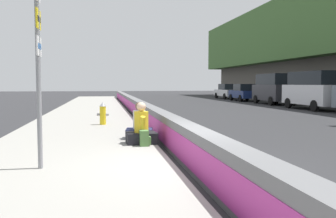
{
  "coord_description": "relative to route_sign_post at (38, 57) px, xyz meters",
  "views": [
    {
      "loc": [
        -7.11,
        1.84,
        1.75
      ],
      "look_at": [
        6.17,
        -0.49,
        0.82
      ],
      "focal_mm": 39.54,
      "sensor_mm": 36.0,
      "label": 1
    }
  ],
  "objects": [
    {
      "name": "parked_car_far",
      "position": [
        27.89,
        -15.1,
        -1.37
      ],
      "size": [
        4.55,
        2.05,
        1.71
      ],
      "color": "navy",
      "rests_on": "ground_plane"
    },
    {
      "name": "parked_car_fourth",
      "position": [
        15.39,
        -15.08,
        -0.88
      ],
      "size": [
        5.12,
        2.14,
        2.56
      ],
      "color": "silver",
      "rests_on": "ground_plane"
    },
    {
      "name": "jersey_barrier",
      "position": [
        -0.13,
        -3.02,
        -1.81
      ],
      "size": [
        76.0,
        0.45,
        0.85
      ],
      "color": "slate",
      "rests_on": "ground_plane"
    },
    {
      "name": "parked_car_midline",
      "position": [
        21.78,
        -15.34,
        -0.88
      ],
      "size": [
        5.17,
        2.26,
        2.56
      ],
      "color": "#28282D",
      "rests_on": "ground_plane"
    },
    {
      "name": "route_sign_post",
      "position": [
        0.0,
        0.0,
        0.0
      ],
      "size": [
        0.44,
        0.09,
        3.6
      ],
      "color": "gray",
      "rests_on": "sidewalk_strip"
    },
    {
      "name": "sidewalk_strip",
      "position": [
        -0.13,
        -0.38,
        -2.16
      ],
      "size": [
        80.0,
        4.4,
        0.14
      ],
      "primitive_type": "cube",
      "color": "gray",
      "rests_on": "ground_plane"
    },
    {
      "name": "ground_plane",
      "position": [
        -0.13,
        -3.03,
        -2.23
      ],
      "size": [
        160.0,
        160.0,
        0.0
      ],
      "primitive_type": "plane",
      "color": "#2B2B2D",
      "rests_on": "ground"
    },
    {
      "name": "seated_person_foreground",
      "position": [
        2.6,
        -2.18,
        -1.75
      ],
      "size": [
        0.71,
        0.83,
        1.11
      ],
      "color": "black",
      "rests_on": "sidewalk_strip"
    },
    {
      "name": "parked_car_farther",
      "position": [
        33.46,
        -15.32,
        -1.37
      ],
      "size": [
        4.54,
        2.04,
        1.71
      ],
      "color": "silver",
      "rests_on": "ground_plane"
    },
    {
      "name": "fire_hydrant",
      "position": [
        7.4,
        -1.16,
        -1.65
      ],
      "size": [
        0.26,
        0.46,
        0.88
      ],
      "color": "gold",
      "rests_on": "sidewalk_strip"
    },
    {
      "name": "backpack",
      "position": [
        2.19,
        -2.22,
        -1.9
      ],
      "size": [
        0.32,
        0.28,
        0.4
      ],
      "color": "#4C7A3D",
      "rests_on": "sidewalk_strip"
    },
    {
      "name": "seated_person_middle",
      "position": [
        3.51,
        -2.21,
        -1.76
      ],
      "size": [
        0.76,
        0.85,
        1.06
      ],
      "color": "#23284C",
      "rests_on": "sidewalk_strip"
    }
  ]
}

